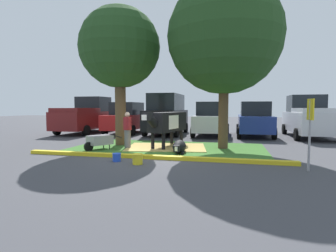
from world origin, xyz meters
TOP-DOWN VIEW (x-y plane):
  - ground_plane at (0.00, 0.00)m, footprint 80.00×80.00m
  - grass_island at (0.12, 1.78)m, footprint 7.92×4.38m
  - curb_yellow at (0.12, -0.56)m, footprint 9.12×0.24m
  - hay_bedding at (0.05, 1.89)m, footprint 3.54×2.88m
  - shade_tree_left at (-2.14, 2.21)m, footprint 3.55×3.55m
  - shade_tree_right at (2.37, 2.22)m, footprint 4.60×4.60m
  - cow_holstein at (0.05, 1.98)m, footprint 1.23×3.08m
  - calf_lying at (0.83, 0.76)m, footprint 0.52×1.31m
  - person_handler at (-1.48, 1.38)m, footprint 0.34×0.45m
  - wheelbarrow at (-2.42, 0.73)m, footprint 1.16×1.52m
  - parking_sign at (4.72, -1.23)m, footprint 0.07×0.44m
  - bucket_blue at (-0.79, -1.22)m, footprint 0.28×0.28m
  - bucket_yellow at (-0.01, -1.47)m, footprint 0.33×0.33m
  - pickup_truck_maroon at (-6.69, 7.22)m, footprint 2.25×5.41m
  - sedan_red at (-3.97, 7.52)m, footprint 2.04×4.41m
  - suv_black at (-1.26, 7.35)m, footprint 2.14×4.61m
  - hatchback_white at (1.52, 7.30)m, footprint 2.04×4.41m
  - sedan_blue at (4.01, 7.43)m, footprint 2.04×4.41m
  - pickup_truck_black at (6.98, 7.65)m, footprint 2.25×5.41m

SIDE VIEW (x-z plane):
  - ground_plane at x=0.00m, z-range 0.00..0.00m
  - grass_island at x=0.12m, z-range 0.00..0.02m
  - hay_bedding at x=0.05m, z-range 0.01..0.04m
  - curb_yellow at x=0.12m, z-range 0.00..0.12m
  - bucket_blue at x=-0.79m, z-range 0.01..0.26m
  - bucket_yellow at x=-0.01m, z-range 0.01..0.32m
  - calf_lying at x=0.83m, z-range 0.00..0.48m
  - wheelbarrow at x=-2.42m, z-range 0.07..0.70m
  - person_handler at x=-1.48m, z-range 0.05..1.56m
  - sedan_red at x=-3.97m, z-range -0.03..1.99m
  - hatchback_white at x=1.52m, z-range -0.03..1.99m
  - sedan_blue at x=4.01m, z-range -0.03..1.99m
  - cow_holstein at x=0.05m, z-range 0.31..1.84m
  - pickup_truck_maroon at x=-6.69m, z-range -0.10..2.32m
  - pickup_truck_black at x=6.98m, z-range -0.10..2.32m
  - suv_black at x=-1.26m, z-range 0.01..2.53m
  - parking_sign at x=4.72m, z-range 0.40..2.32m
  - shade_tree_left at x=-2.14m, z-range 1.24..7.35m
  - shade_tree_right at x=2.37m, z-range 1.10..7.93m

